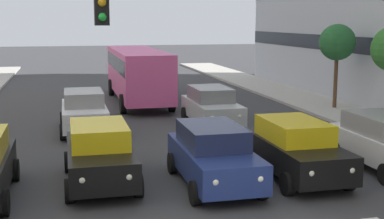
{
  "coord_description": "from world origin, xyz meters",
  "views": [
    {
      "loc": [
        3.74,
        9.15,
        4.66
      ],
      "look_at": [
        -0.38,
        -7.88,
        1.67
      ],
      "focal_mm": 49.01,
      "sensor_mm": 36.0,
      "label": 1
    }
  ],
  "objects_px": {
    "car_3": "(100,153)",
    "bus_behind_traffic": "(137,70)",
    "car_row2_1": "(84,111)",
    "street_tree_2": "(337,43)",
    "car_row2_0": "(211,106)",
    "car_1": "(295,148)",
    "car_2": "(213,155)"
  },
  "relations": [
    {
      "from": "car_3",
      "to": "bus_behind_traffic",
      "type": "relative_size",
      "value": 0.42
    },
    {
      "from": "car_2",
      "to": "car_row2_1",
      "type": "height_order",
      "value": "same"
    },
    {
      "from": "street_tree_2",
      "to": "car_3",
      "type": "bearing_deg",
      "value": 37.36
    },
    {
      "from": "street_tree_2",
      "to": "bus_behind_traffic",
      "type": "bearing_deg",
      "value": -28.3
    },
    {
      "from": "car_row2_1",
      "to": "bus_behind_traffic",
      "type": "bearing_deg",
      "value": -113.61
    },
    {
      "from": "car_3",
      "to": "street_tree_2",
      "type": "distance_m",
      "value": 16.3
    },
    {
      "from": "car_1",
      "to": "car_row2_1",
      "type": "distance_m",
      "value": 10.1
    },
    {
      "from": "bus_behind_traffic",
      "to": "street_tree_2",
      "type": "bearing_deg",
      "value": 151.7
    },
    {
      "from": "car_row2_1",
      "to": "bus_behind_traffic",
      "type": "relative_size",
      "value": 0.42
    },
    {
      "from": "car_1",
      "to": "bus_behind_traffic",
      "type": "distance_m",
      "value": 15.98
    },
    {
      "from": "car_3",
      "to": "car_row2_1",
      "type": "distance_m",
      "value": 7.42
    },
    {
      "from": "car_1",
      "to": "car_3",
      "type": "relative_size",
      "value": 1.0
    },
    {
      "from": "car_3",
      "to": "street_tree_2",
      "type": "bearing_deg",
      "value": -142.64
    },
    {
      "from": "car_2",
      "to": "street_tree_2",
      "type": "bearing_deg",
      "value": -132.11
    },
    {
      "from": "car_3",
      "to": "car_row2_1",
      "type": "bearing_deg",
      "value": -88.69
    },
    {
      "from": "car_3",
      "to": "car_1",
      "type": "bearing_deg",
      "value": 172.2
    },
    {
      "from": "car_1",
      "to": "bus_behind_traffic",
      "type": "height_order",
      "value": "bus_behind_traffic"
    },
    {
      "from": "car_row2_0",
      "to": "street_tree_2",
      "type": "relative_size",
      "value": 1.03
    },
    {
      "from": "car_row2_0",
      "to": "car_row2_1",
      "type": "height_order",
      "value": "same"
    },
    {
      "from": "car_row2_0",
      "to": "bus_behind_traffic",
      "type": "xyz_separation_m",
      "value": [
        2.27,
        -7.62,
        0.97
      ]
    },
    {
      "from": "car_row2_0",
      "to": "car_1",
      "type": "bearing_deg",
      "value": 92.27
    },
    {
      "from": "car_row2_1",
      "to": "car_2",
      "type": "bearing_deg",
      "value": 111.55
    },
    {
      "from": "car_row2_0",
      "to": "street_tree_2",
      "type": "bearing_deg",
      "value": -161.89
    },
    {
      "from": "car_1",
      "to": "car_row2_0",
      "type": "height_order",
      "value": "same"
    },
    {
      "from": "bus_behind_traffic",
      "to": "street_tree_2",
      "type": "relative_size",
      "value": 2.43
    },
    {
      "from": "car_1",
      "to": "car_2",
      "type": "xyz_separation_m",
      "value": [
        2.59,
        0.14,
        0.0
      ]
    },
    {
      "from": "car_2",
      "to": "car_row2_1",
      "type": "xyz_separation_m",
      "value": [
        3.3,
        -8.34,
        0.0
      ]
    },
    {
      "from": "car_1",
      "to": "car_3",
      "type": "distance_m",
      "value": 5.77
    },
    {
      "from": "car_1",
      "to": "street_tree_2",
      "type": "distance_m",
      "value": 12.96
    },
    {
      "from": "bus_behind_traffic",
      "to": "car_2",
      "type": "bearing_deg",
      "value": 90.0
    },
    {
      "from": "car_2",
      "to": "car_row2_0",
      "type": "relative_size",
      "value": 1.0
    },
    {
      "from": "car_3",
      "to": "bus_behind_traffic",
      "type": "xyz_separation_m",
      "value": [
        -3.13,
        -14.96,
        0.97
      ]
    }
  ]
}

